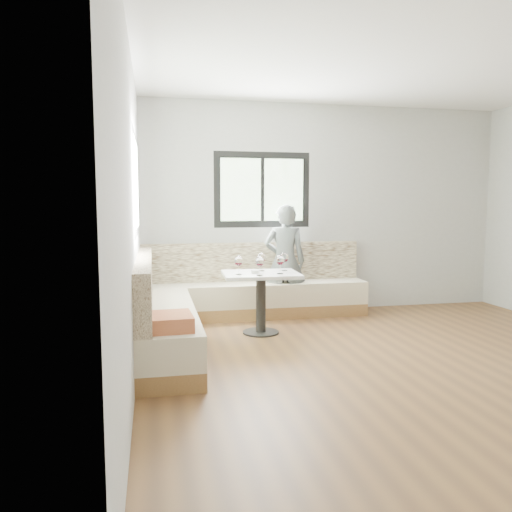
{
  "coord_description": "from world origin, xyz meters",
  "views": [
    {
      "loc": [
        -2.34,
        -4.04,
        1.47
      ],
      "look_at": [
        -1.19,
        1.49,
        0.87
      ],
      "focal_mm": 35.0,
      "sensor_mm": 36.0,
      "label": 1
    }
  ],
  "objects": [
    {
      "name": "wine_glass_c",
      "position": [
        -0.97,
        1.25,
        0.84
      ],
      "size": [
        0.09,
        0.09,
        0.21
      ],
      "color": "white",
      "rests_on": "table"
    },
    {
      "name": "wine_glass_a",
      "position": [
        -1.43,
        1.28,
        0.84
      ],
      "size": [
        0.09,
        0.09,
        0.21
      ],
      "color": "white",
      "rests_on": "table"
    },
    {
      "name": "wine_glass_e",
      "position": [
        -0.85,
        1.5,
        0.84
      ],
      "size": [
        0.09,
        0.09,
        0.21
      ],
      "color": "white",
      "rests_on": "table"
    },
    {
      "name": "banquette",
      "position": [
        -1.59,
        1.62,
        0.33
      ],
      "size": [
        2.9,
        2.8,
        0.95
      ],
      "color": "olive",
      "rests_on": "ground"
    },
    {
      "name": "olive_ramekin",
      "position": [
        -1.23,
        1.37,
        0.71
      ],
      "size": [
        0.09,
        0.09,
        0.04
      ],
      "color": "white",
      "rests_on": "table"
    },
    {
      "name": "room",
      "position": [
        -0.08,
        0.08,
        1.41
      ],
      "size": [
        5.01,
        5.01,
        2.81
      ],
      "color": "brown",
      "rests_on": "ground"
    },
    {
      "name": "table",
      "position": [
        -1.16,
        1.39,
        0.52
      ],
      "size": [
        0.87,
        0.7,
        0.69
      ],
      "rotation": [
        0.0,
        0.0,
        -0.05
      ],
      "color": "black",
      "rests_on": "ground"
    },
    {
      "name": "person",
      "position": [
        -0.68,
        2.15,
        0.73
      ],
      "size": [
        0.59,
        0.46,
        1.46
      ],
      "primitive_type": "imported",
      "rotation": [
        0.0,
        0.0,
        2.92
      ],
      "color": "#59605F",
      "rests_on": "ground"
    },
    {
      "name": "wine_glass_d",
      "position": [
        -1.12,
        1.53,
        0.84
      ],
      "size": [
        0.09,
        0.09,
        0.21
      ],
      "color": "white",
      "rests_on": "table"
    },
    {
      "name": "wine_glass_b",
      "position": [
        -1.22,
        1.17,
        0.84
      ],
      "size": [
        0.09,
        0.09,
        0.21
      ],
      "color": "white",
      "rests_on": "table"
    }
  ]
}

